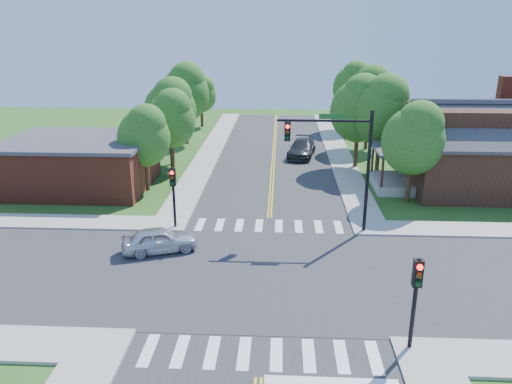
# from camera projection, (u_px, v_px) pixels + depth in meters

# --- Properties ---
(ground) EXTENTS (100.00, 100.00, 0.00)m
(ground) POSITION_uv_depth(u_px,v_px,m) (266.00, 275.00, 24.38)
(ground) COLOR #29551A
(ground) RESTS_ON ground
(road_ns) EXTENTS (10.00, 90.00, 0.04)m
(road_ns) POSITION_uv_depth(u_px,v_px,m) (266.00, 275.00, 24.37)
(road_ns) COLOR #2D2D30
(road_ns) RESTS_ON ground
(road_ew) EXTENTS (90.00, 10.00, 0.04)m
(road_ew) POSITION_uv_depth(u_px,v_px,m) (266.00, 275.00, 24.37)
(road_ew) COLOR #2D2D30
(road_ew) RESTS_ON ground
(intersection_patch) EXTENTS (10.20, 10.20, 0.06)m
(intersection_patch) POSITION_uv_depth(u_px,v_px,m) (266.00, 275.00, 24.38)
(intersection_patch) COLOR #2D2D30
(intersection_patch) RESTS_ON ground
(sidewalk_ne) EXTENTS (40.00, 40.00, 0.14)m
(sidewalk_ne) POSITION_uv_depth(u_px,v_px,m) (476.00, 182.00, 38.56)
(sidewalk_ne) COLOR #9E9B93
(sidewalk_ne) RESTS_ON ground
(sidewalk_nw) EXTENTS (40.00, 40.00, 0.14)m
(sidewalk_nw) POSITION_uv_depth(u_px,v_px,m) (76.00, 176.00, 40.08)
(sidewalk_nw) COLOR #9E9B93
(sidewalk_nw) RESTS_ON ground
(crosswalk_north) EXTENTS (8.85, 2.00, 0.01)m
(crosswalk_north) POSITION_uv_depth(u_px,v_px,m) (269.00, 226.00, 30.23)
(crosswalk_north) COLOR white
(crosswalk_north) RESTS_ON ground
(crosswalk_south) EXTENTS (8.85, 2.00, 0.01)m
(crosswalk_south) POSITION_uv_depth(u_px,v_px,m) (260.00, 354.00, 18.50)
(crosswalk_south) COLOR white
(crosswalk_south) RESTS_ON ground
(centerline) EXTENTS (0.30, 90.00, 0.01)m
(centerline) POSITION_uv_depth(u_px,v_px,m) (266.00, 274.00, 24.36)
(centerline) COLOR yellow
(centerline) RESTS_ON ground
(stop_bar) EXTENTS (4.60, 0.45, 0.09)m
(stop_bar) POSITION_uv_depth(u_px,v_px,m) (331.00, 383.00, 17.07)
(stop_bar) COLOR white
(stop_bar) RESTS_ON ground
(signal_mast_ne) EXTENTS (5.30, 0.42, 7.20)m
(signal_mast_ne) POSITION_uv_depth(u_px,v_px,m) (339.00, 152.00, 27.93)
(signal_mast_ne) COLOR black
(signal_mast_ne) RESTS_ON ground
(signal_pole_se) EXTENTS (0.34, 0.42, 3.80)m
(signal_pole_se) POSITION_uv_depth(u_px,v_px,m) (416.00, 287.00, 17.94)
(signal_pole_se) COLOR black
(signal_pole_se) RESTS_ON ground
(signal_pole_nw) EXTENTS (0.34, 0.42, 3.80)m
(signal_pole_nw) POSITION_uv_depth(u_px,v_px,m) (173.00, 186.00, 29.07)
(signal_pole_nw) COLOR black
(signal_pole_nw) RESTS_ON ground
(house_ne) EXTENTS (13.05, 8.80, 7.11)m
(house_ne) POSITION_uv_depth(u_px,v_px,m) (481.00, 145.00, 36.06)
(house_ne) COLOR #361F12
(house_ne) RESTS_ON ground
(building_nw) EXTENTS (10.40, 8.40, 3.73)m
(building_nw) POSITION_uv_depth(u_px,v_px,m) (80.00, 163.00, 36.95)
(building_nw) COLOR brown
(building_nw) RESTS_ON ground
(tree_e_a) EXTENTS (4.14, 3.93, 7.03)m
(tree_e_a) POSITION_uv_depth(u_px,v_px,m) (415.00, 137.00, 32.83)
(tree_e_a) COLOR #382314
(tree_e_a) RESTS_ON ground
(tree_e_b) EXTENTS (4.75, 4.51, 8.07)m
(tree_e_b) POSITION_uv_depth(u_px,v_px,m) (383.00, 108.00, 39.62)
(tree_e_b) COLOR #382314
(tree_e_b) RESTS_ON ground
(tree_e_c) EXTENTS (4.78, 4.54, 8.12)m
(tree_e_c) POSITION_uv_depth(u_px,v_px,m) (370.00, 94.00, 47.26)
(tree_e_c) COLOR #382314
(tree_e_c) RESTS_ON ground
(tree_e_d) EXTENTS (4.64, 4.41, 7.89)m
(tree_e_d) POSITION_uv_depth(u_px,v_px,m) (354.00, 85.00, 55.83)
(tree_e_d) COLOR #382314
(tree_e_d) RESTS_ON ground
(tree_w_a) EXTENTS (3.77, 3.58, 6.40)m
(tree_w_a) POSITION_uv_depth(u_px,v_px,m) (145.00, 134.00, 35.50)
(tree_w_a) COLOR #382314
(tree_w_a) RESTS_ON ground
(tree_w_b) EXTENTS (4.46, 4.23, 7.57)m
(tree_w_b) POSITION_uv_depth(u_px,v_px,m) (171.00, 107.00, 42.09)
(tree_w_b) COLOR #382314
(tree_w_b) RESTS_ON ground
(tree_w_c) EXTENTS (4.84, 4.60, 8.23)m
(tree_w_c) POSITION_uv_depth(u_px,v_px,m) (185.00, 90.00, 49.49)
(tree_w_c) COLOR #382314
(tree_w_c) RESTS_ON ground
(tree_w_d) EXTENTS (3.56, 3.38, 6.04)m
(tree_w_d) POSITION_uv_depth(u_px,v_px,m) (202.00, 93.00, 58.34)
(tree_w_d) COLOR #382314
(tree_w_d) RESTS_ON ground
(tree_house) EXTENTS (4.68, 4.45, 7.95)m
(tree_house) POSITION_uv_depth(u_px,v_px,m) (360.00, 107.00, 40.83)
(tree_house) COLOR #382314
(tree_house) RESTS_ON ground
(tree_bldg) EXTENTS (4.04, 3.84, 6.88)m
(tree_bldg) POSITION_uv_depth(u_px,v_px,m) (171.00, 117.00, 40.20)
(tree_bldg) COLOR #382314
(tree_bldg) RESTS_ON ground
(car_silver) EXTENTS (4.09, 4.98, 1.35)m
(car_silver) POSITION_uv_depth(u_px,v_px,m) (159.00, 240.00, 26.64)
(car_silver) COLOR silver
(car_silver) RESTS_ON ground
(car_dgrey) EXTENTS (3.99, 6.06, 1.54)m
(car_dgrey) POSITION_uv_depth(u_px,v_px,m) (302.00, 149.00, 45.81)
(car_dgrey) COLOR #2A2D2F
(car_dgrey) RESTS_ON ground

